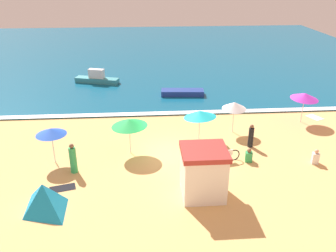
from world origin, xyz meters
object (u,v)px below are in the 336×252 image
Objects in this scene: beach_umbrella_6 at (305,96)px; small_boat_0 at (97,79)px; beach_umbrella_3 at (200,114)px; beach_tent at (44,197)px; beach_umbrella_4 at (51,132)px; parked_bicycle at (226,156)px; beach_umbrella_1 at (129,123)px; beach_umbrella_7 at (234,106)px; beachgoer_2 at (73,159)px; beachgoer_3 at (249,156)px; lifeguard_cabana at (203,172)px; small_boat_1 at (182,92)px; beachgoer_4 at (316,157)px; beachgoer_0 at (251,136)px.

beach_umbrella_6 reaches higher than small_boat_0.
beach_tent is at bearing -140.66° from beach_umbrella_3.
beach_umbrella_4 is at bearing -165.37° from beach_umbrella_3.
small_boat_0 is at bearing 119.97° from parked_bicycle.
beach_umbrella_7 is (7.03, 2.50, -0.04)m from beach_umbrella_1.
small_boat_0 is (0.30, 19.85, -0.17)m from beach_tent.
parked_bicycle is 0.41× the size of small_boat_0.
beachgoer_2 is (-3.10, -2.07, -1.18)m from beach_umbrella_1.
beachgoer_3 is 0.19× the size of small_boat_0.
lifeguard_cabana is 0.67× the size of small_boat_1.
beachgoer_2 is (-7.61, -3.58, -1.01)m from beach_umbrella_3.
parked_bicycle is 5.23m from beachgoer_4.
small_boat_0 is at bearing 128.22° from beachgoer_0.
small_boat_0 is at bearing 131.59° from beach_umbrella_7.
beachgoer_0 is at bearing -22.52° from beach_umbrella_3.
beach_umbrella_7 is at bearing 24.31° from beachgoer_2.
beachgoer_2 is 0.46× the size of small_boat_1.
beach_tent is at bearing -175.14° from lifeguard_cabana.
beachgoer_4 is at bearing -11.04° from beach_umbrella_1.
beach_umbrella_7 reaches higher than parked_bicycle.
beach_umbrella_4 reaches higher than small_boat_0.
beach_umbrella_7 reaches higher than beachgoer_3.
lifeguard_cabana is 6.06m from beach_umbrella_1.
lifeguard_cabana is at bearing -69.12° from small_boat_0.
beach_umbrella_6 is 8.89m from parked_bicycle.
beach_tent reaches higher than beachgoer_4.
small_boat_1 is (-3.25, 10.00, -0.39)m from beachgoer_0.
parked_bicycle is (1.90, 3.20, -0.93)m from lifeguard_cabana.
beach_umbrella_4 reaches higher than beachgoer_2.
beachgoer_2 is 0.40× the size of small_boat_0.
beach_umbrella_7 reaches higher than beach_tent.
beachgoer_2 is 14.39m from small_boat_1.
beachgoer_0 is at bearing 1.65° from beach_umbrella_1.
beach_umbrella_6 is (8.79, 8.57, 0.71)m from lifeguard_cabana.
beach_tent is 0.64× the size of small_boat_0.
small_boat_0 is at bearing 103.96° from beach_umbrella_1.
beachgoer_0 is at bearing -72.01° from small_boat_1.
lifeguard_cabana reaches higher than beach_umbrella_4.
beach_umbrella_7 is at bearing 104.72° from beachgoer_0.
beach_umbrella_3 is 3.55m from parked_bicycle.
beach_umbrella_4 reaches higher than beach_umbrella_3.
small_boat_0 is (-3.60, 14.47, -1.47)m from beach_umbrella_1.
lifeguard_cabana reaches higher than beachgoer_4.
beachgoer_2 is (-10.12, -4.57, -1.14)m from beach_umbrella_7.
beachgoer_3 is (10.89, 3.78, -0.35)m from beach_tent.
beach_umbrella_4 is 14.21m from small_boat_1.
beach_tent is (-7.62, -0.65, -0.61)m from lifeguard_cabana.
beachgoer_3 is (11.42, -0.77, -1.62)m from beach_umbrella_4.
parked_bicycle is at bearing 177.06° from beachgoer_3.
beach_umbrella_3 is at bearing -158.52° from beach_umbrella_7.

